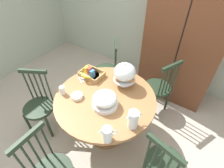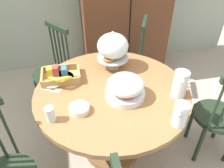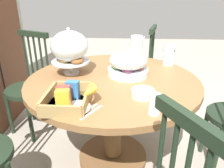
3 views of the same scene
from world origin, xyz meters
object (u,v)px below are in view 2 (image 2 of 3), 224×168
at_px(pastry_stand_with_dome, 113,47).
at_px(dining_table, 112,108).
at_px(wooden_armoire, 124,2).
at_px(cereal_basket, 60,76).
at_px(windsor_chair_near_window, 218,118).
at_px(windsor_chair_facing_door, 53,73).
at_px(cereal_bowl, 79,109).
at_px(windsor_chair_by_cabinet, 129,62).
at_px(china_plate_small, 53,83).
at_px(milk_pitcher, 180,85).
at_px(orange_juice_pitcher, 180,115).
at_px(drinking_glass, 50,114).
at_px(fruit_platter_covered, 125,87).
at_px(china_plate_large, 61,78).

bearing_deg(pastry_stand_with_dome, dining_table, -103.63).
relative_size(wooden_armoire, cereal_basket, 6.20).
xyz_separation_m(windsor_chair_near_window, windsor_chair_facing_door, (-1.39, 1.00, 0.00)).
distance_m(windsor_chair_facing_door, cereal_bowl, 1.03).
bearing_deg(windsor_chair_by_cabinet, cereal_bowl, -123.46).
xyz_separation_m(dining_table, cereal_basket, (-0.40, 0.21, 0.25)).
relative_size(china_plate_small, cereal_bowl, 1.07).
xyz_separation_m(windsor_chair_facing_door, milk_pitcher, (0.98, -0.95, 0.38)).
xyz_separation_m(orange_juice_pitcher, milk_pitcher, (0.13, 0.27, 0.02)).
height_order(dining_table, windsor_chair_by_cabinet, windsor_chair_by_cabinet).
height_order(orange_juice_pitcher, cereal_bowl, orange_juice_pitcher).
relative_size(windsor_chair_facing_door, orange_juice_pitcher, 5.66).
bearing_deg(china_plate_small, drinking_glass, -91.25).
distance_m(windsor_chair_by_cabinet, windsor_chair_facing_door, 0.90).
height_order(fruit_platter_covered, drinking_glass, fruit_platter_covered).
relative_size(windsor_chair_by_cabinet, milk_pitcher, 4.55).
bearing_deg(milk_pitcher, pastry_stand_with_dome, 128.37).
bearing_deg(milk_pitcher, orange_juice_pitcher, -115.10).
distance_m(wooden_armoire, fruit_platter_covered, 1.55).
xyz_separation_m(windsor_chair_near_window, china_plate_small, (-1.34, 0.40, 0.30)).
xyz_separation_m(china_plate_small, drinking_glass, (-0.01, -0.40, 0.04)).
height_order(wooden_armoire, fruit_platter_covered, wooden_armoire).
bearing_deg(china_plate_large, pastry_stand_with_dome, 10.72).
bearing_deg(china_plate_large, china_plate_small, -135.64).
distance_m(windsor_chair_by_cabinet, china_plate_small, 1.12).
xyz_separation_m(wooden_armoire, dining_table, (-0.47, -1.39, -0.45)).
bearing_deg(pastry_stand_with_dome, drinking_glass, -134.37).
bearing_deg(windsor_chair_near_window, windsor_chair_facing_door, 144.34).
height_order(milk_pitcher, china_plate_large, milk_pitcher).
bearing_deg(drinking_glass, cereal_bowl, 12.83).
bearing_deg(cereal_basket, dining_table, -27.96).
relative_size(wooden_armoire, cereal_bowl, 14.00).
xyz_separation_m(windsor_chair_near_window, fruit_platter_covered, (-0.81, 0.13, 0.37)).
bearing_deg(china_plate_large, cereal_bowl, -74.40).
distance_m(china_plate_large, drinking_glass, 0.48).
distance_m(orange_juice_pitcher, china_plate_large, 1.01).
bearing_deg(wooden_armoire, drinking_glass, -119.83).
relative_size(pastry_stand_with_dome, cereal_basket, 1.09).
height_order(dining_table, china_plate_large, china_plate_large).
height_order(windsor_chair_near_window, china_plate_large, windsor_chair_near_window).
xyz_separation_m(cereal_basket, drinking_glass, (-0.07, -0.45, 0.01)).
relative_size(orange_juice_pitcher, china_plate_small, 1.15).
height_order(wooden_armoire, windsor_chair_facing_door, wooden_armoire).
bearing_deg(pastry_stand_with_dome, china_plate_large, -169.28).
height_order(windsor_chair_near_window, milk_pitcher, windsor_chair_near_window).
height_order(cereal_basket, china_plate_small, cereal_basket).
bearing_deg(dining_table, windsor_chair_by_cabinet, 64.23).
distance_m(fruit_platter_covered, china_plate_large, 0.58).
bearing_deg(windsor_chair_facing_door, cereal_bowl, -76.65).
bearing_deg(drinking_glass, china_plate_large, 81.09).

